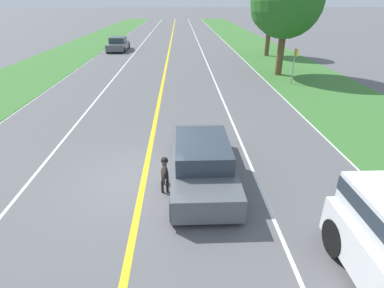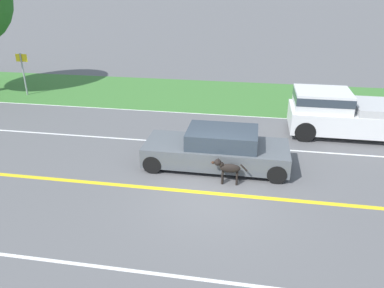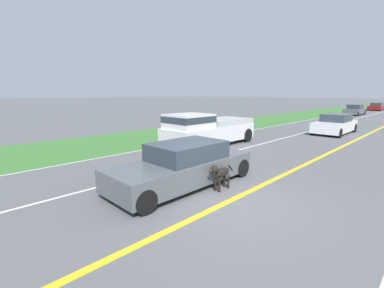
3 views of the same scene
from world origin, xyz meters
name	(u,v)px [view 2 (image 2 of 3)]	position (x,y,z in m)	size (l,w,h in m)	color
ground_plane	(212,193)	(0.00, 0.00, 0.00)	(400.00, 400.00, 0.00)	#5B5B5E
centre_divider_line	(212,193)	(0.00, 0.00, 0.00)	(0.18, 160.00, 0.01)	yellow
lane_edge_line_right	(230,115)	(7.00, 0.00, 0.00)	(0.14, 160.00, 0.01)	white
lane_dash_same_dir	(223,146)	(3.50, 0.00, 0.00)	(0.10, 160.00, 0.01)	white
lane_dash_oncoming	(192,278)	(-3.50, 0.00, 0.00)	(0.10, 160.00, 0.01)	white
grass_verge_right	(234,96)	(10.00, 0.00, 0.01)	(6.00, 160.00, 0.03)	#3D7533
ego_car	(217,149)	(1.80, 0.04, 0.63)	(1.85, 4.79, 1.34)	#51565B
dog	(227,168)	(0.68, -0.39, 0.53)	(0.24, 1.12, 0.84)	black
pickup_truck	(356,114)	(5.42, -5.11, 0.93)	(2.12, 5.66, 1.81)	silver
street_sign	(23,69)	(8.40, 11.15, 1.44)	(0.11, 0.64, 2.27)	gray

